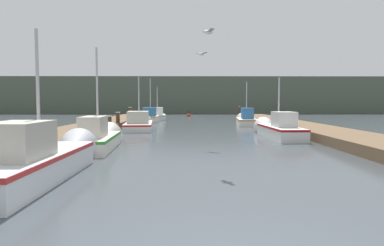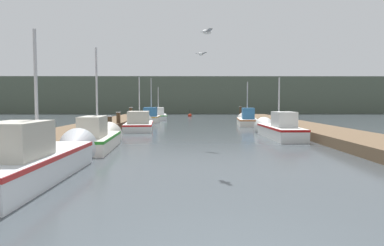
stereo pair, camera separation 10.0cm
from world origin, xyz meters
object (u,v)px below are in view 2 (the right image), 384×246
(mooring_piling_0, at_px, (118,121))
(mooring_piling_2, at_px, (240,112))
(mooring_piling_1, at_px, (131,116))
(fishing_boat_3, at_px, (140,123))
(fishing_boat_5, at_px, (151,117))
(fishing_boat_1, at_px, (99,137))
(fishing_boat_2, at_px, (277,129))
(channel_buoy, at_px, (190,115))
(fishing_boat_4, at_px, (247,120))
(seagull_lead, at_px, (201,54))
(fishing_boat_6, at_px, (158,115))
(mooring_piling_3, at_px, (110,125))
(seagull_1, at_px, (207,32))
(fishing_boat_0, at_px, (40,158))

(mooring_piling_0, xyz_separation_m, mooring_piling_2, (10.73, 17.00, 0.07))
(mooring_piling_2, bearing_deg, mooring_piling_1, -131.89)
(fishing_boat_3, xyz_separation_m, fishing_boat_5, (-0.10, 7.90, 0.08))
(fishing_boat_1, distance_m, mooring_piling_1, 14.21)
(fishing_boat_2, bearing_deg, channel_buoy, 99.31)
(fishing_boat_2, distance_m, fishing_boat_4, 9.50)
(fishing_boat_5, bearing_deg, mooring_piling_0, -98.83)
(fishing_boat_3, xyz_separation_m, seagull_lead, (3.94, -9.06, 3.50))
(mooring_piling_1, bearing_deg, fishing_boat_6, 80.99)
(fishing_boat_1, distance_m, seagull_lead, 5.48)
(fishing_boat_1, height_order, fishing_boat_4, fishing_boat_1)
(fishing_boat_5, bearing_deg, fishing_boat_6, 88.42)
(mooring_piling_3, bearing_deg, mooring_piling_1, 90.97)
(fishing_boat_2, distance_m, mooring_piling_2, 21.90)
(fishing_boat_1, bearing_deg, seagull_1, -47.52)
(channel_buoy, bearing_deg, fishing_boat_3, -100.01)
(fishing_boat_4, bearing_deg, seagull_lead, -102.97)
(fishing_boat_6, height_order, mooring_piling_0, fishing_boat_6)
(fishing_boat_3, bearing_deg, fishing_boat_6, 84.74)
(fishing_boat_2, relative_size, fishing_boat_4, 1.19)
(mooring_piling_3, height_order, seagull_1, seagull_1)
(fishing_boat_1, xyz_separation_m, seagull_1, (4.22, -4.02, 3.45))
(fishing_boat_2, height_order, mooring_piling_0, fishing_boat_2)
(mooring_piling_2, distance_m, mooring_piling_3, 22.63)
(fishing_boat_1, bearing_deg, fishing_boat_2, 23.23)
(fishing_boat_4, bearing_deg, mooring_piling_2, 88.60)
(fishing_boat_4, height_order, seagull_lead, seagull_lead)
(mooring_piling_0, bearing_deg, fishing_boat_6, 84.31)
(fishing_boat_3, bearing_deg, mooring_piling_1, 102.21)
(fishing_boat_4, xyz_separation_m, seagull_lead, (-4.14, -13.13, 3.48))
(fishing_boat_0, distance_m, fishing_boat_2, 12.84)
(fishing_boat_4, distance_m, fishing_boat_6, 12.28)
(mooring_piling_2, bearing_deg, seagull_1, -100.17)
(fishing_boat_3, bearing_deg, mooring_piling_0, -162.73)
(fishing_boat_0, relative_size, mooring_piling_1, 4.19)
(fishing_boat_1, xyz_separation_m, fishing_boat_2, (8.38, 4.29, 0.01))
(fishing_boat_1, xyz_separation_m, mooring_piling_2, (9.63, 26.16, 0.25))
(mooring_piling_1, height_order, channel_buoy, mooring_piling_1)
(fishing_boat_6, distance_m, mooring_piling_2, 9.86)
(mooring_piling_1, xyz_separation_m, seagull_1, (5.35, -18.18, 3.14))
(fishing_boat_5, relative_size, mooring_piling_2, 3.33)
(mooring_piling_1, bearing_deg, mooring_piling_0, -89.70)
(fishing_boat_2, height_order, fishing_boat_5, fishing_boat_5)
(mooring_piling_1, bearing_deg, seagull_lead, -68.47)
(seagull_1, bearing_deg, fishing_boat_5, -12.51)
(fishing_boat_0, bearing_deg, mooring_piling_3, 94.63)
(mooring_piling_1, height_order, mooring_piling_3, mooring_piling_1)
(fishing_boat_6, bearing_deg, mooring_piling_1, -104.71)
(fishing_boat_4, xyz_separation_m, channel_buoy, (-4.64, 15.41, -0.27))
(channel_buoy, height_order, seagull_1, seagull_1)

